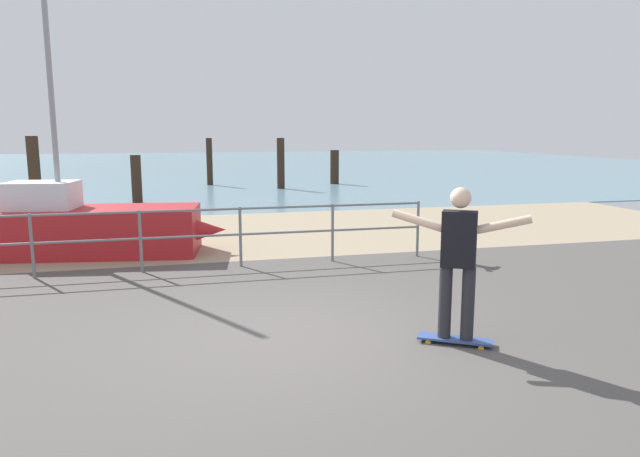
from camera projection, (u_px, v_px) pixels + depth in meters
ground_plane at (311, 374)px, 5.52m from camera, size 24.00×10.00×0.04m
beach_strip at (231, 234)px, 13.17m from camera, size 24.00×6.00×0.04m
sea_surface at (192, 165)px, 39.93m from camera, size 72.00×50.00×0.04m
railing_fence at (140, 232)px, 9.37m from camera, size 9.85×0.05×1.05m
sailboat at (87, 228)px, 10.77m from camera, size 5.06×2.05×5.12m
skateboard at (455, 339)px, 6.26m from camera, size 0.78×0.59×0.08m
skateboarder at (458, 254)px, 6.10m from camera, size 1.27×0.84×1.65m
bollard_short at (455, 247)px, 10.19m from camera, size 0.18×0.18×0.57m
seagull at (455, 227)px, 10.12m from camera, size 0.45×0.27×0.18m
groyne_post_0 at (35, 174)px, 16.53m from camera, size 0.33×0.33×2.19m
groyne_post_1 at (136, 179)px, 18.66m from camera, size 0.33×0.33×1.57m
groyne_post_2 at (209, 162)px, 24.88m from camera, size 0.26×0.26×2.05m
groyne_post_3 at (281, 164)px, 23.28m from camera, size 0.31×0.31×2.06m
groyne_post_4 at (335, 167)px, 25.47m from camera, size 0.39×0.39×1.51m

